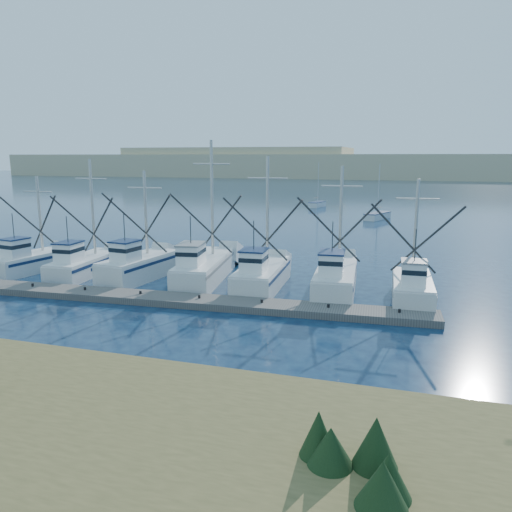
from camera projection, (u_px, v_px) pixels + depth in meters
The scene contains 6 objects.
ground at pixel (249, 357), 23.00m from camera, with size 500.00×500.00×0.00m, color #0B1B34.
floating_dock at pixel (170, 299), 31.51m from camera, with size 32.61×2.17×0.43m, color #615C56.
dune_ridge at pixel (395, 166), 218.93m from camera, with size 360.00×60.00×10.00m, color tan.
trawler_fleet at pixel (205, 271), 36.07m from camera, with size 32.32×9.72×10.29m.
sailboat_near at pixel (377, 216), 73.39m from camera, with size 3.67×6.00×8.10m.
sailboat_far at pixel (317, 204), 91.20m from camera, with size 2.53×4.98×8.10m.
Camera 1 is at (6.63, -20.60, 9.09)m, focal length 35.00 mm.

